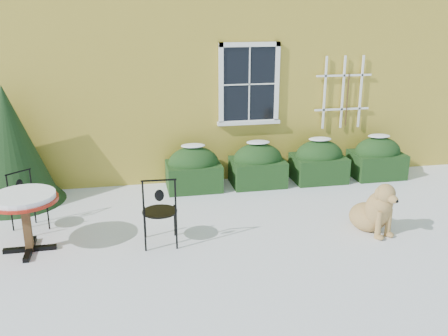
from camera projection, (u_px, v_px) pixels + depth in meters
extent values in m
plane|color=white|center=(237.00, 244.00, 7.58)|extent=(80.00, 80.00, 0.00)
cube|color=gold|center=(180.00, 24.00, 13.19)|extent=(12.00, 8.00, 6.00)
cube|color=black|center=(249.00, 84.00, 9.90)|extent=(1.05, 0.03, 1.45)
cube|color=white|center=(250.00, 44.00, 9.65)|extent=(1.23, 0.06, 0.09)
cube|color=white|center=(249.00, 122.00, 10.13)|extent=(1.23, 0.06, 0.09)
cube|color=white|center=(221.00, 85.00, 9.79)|extent=(0.09, 0.06, 1.63)
cube|color=white|center=(277.00, 83.00, 10.00)|extent=(0.09, 0.06, 1.63)
cube|color=white|center=(249.00, 84.00, 9.88)|extent=(0.02, 0.02, 1.45)
cube|color=white|center=(249.00, 84.00, 9.88)|extent=(1.05, 0.02, 0.02)
cube|color=white|center=(249.00, 122.00, 10.13)|extent=(1.29, 0.14, 0.07)
cube|color=white|center=(325.00, 93.00, 10.25)|extent=(0.04, 0.03, 1.50)
cube|color=white|center=(343.00, 92.00, 10.32)|extent=(0.04, 0.03, 1.50)
cube|color=white|center=(361.00, 92.00, 10.40)|extent=(0.04, 0.03, 1.50)
cube|color=white|center=(342.00, 109.00, 10.43)|extent=(1.20, 0.03, 0.04)
cube|color=white|center=(344.00, 75.00, 10.22)|extent=(1.20, 0.03, 0.04)
cylinder|color=#472D19|center=(347.00, 100.00, 10.37)|extent=(0.02, 0.02, 1.10)
cube|color=black|center=(194.00, 176.00, 9.82)|extent=(1.05, 0.80, 0.52)
ellipsoid|color=black|center=(193.00, 163.00, 9.74)|extent=(1.00, 0.72, 0.67)
ellipsoid|color=white|center=(193.00, 146.00, 9.63)|extent=(0.47, 0.32, 0.06)
cube|color=black|center=(258.00, 172.00, 10.06)|extent=(1.05, 0.80, 0.52)
ellipsoid|color=black|center=(258.00, 160.00, 9.98)|extent=(1.00, 0.72, 0.67)
ellipsoid|color=white|center=(258.00, 142.00, 9.87)|extent=(0.47, 0.32, 0.06)
cube|color=black|center=(318.00, 168.00, 10.30)|extent=(1.05, 0.80, 0.52)
ellipsoid|color=black|center=(319.00, 156.00, 10.22)|extent=(1.00, 0.72, 0.67)
ellipsoid|color=white|center=(320.00, 139.00, 10.11)|extent=(0.47, 0.32, 0.06)
cube|color=black|center=(376.00, 164.00, 10.55)|extent=(1.05, 0.80, 0.52)
ellipsoid|color=black|center=(377.00, 153.00, 10.47)|extent=(1.00, 0.72, 0.67)
ellipsoid|color=white|center=(379.00, 136.00, 10.36)|extent=(0.47, 0.32, 0.06)
cone|color=black|center=(13.00, 175.00, 9.08)|extent=(1.78, 1.78, 1.03)
cone|color=black|center=(9.00, 145.00, 8.91)|extent=(1.59, 1.59, 2.16)
cube|color=black|center=(30.00, 249.00, 7.35)|extent=(0.75, 0.09, 0.06)
cube|color=black|center=(30.00, 249.00, 7.35)|extent=(0.09, 0.75, 0.06)
cube|color=#53371C|center=(27.00, 226.00, 7.24)|extent=(0.11, 0.11, 0.81)
cylinder|color=#A01B0D|center=(24.00, 200.00, 7.12)|extent=(0.97, 0.97, 0.04)
cylinder|color=white|center=(23.00, 197.00, 7.10)|extent=(0.90, 0.90, 0.08)
cylinder|color=black|center=(175.00, 220.00, 7.79)|extent=(0.03, 0.03, 0.52)
cylinder|color=black|center=(145.00, 222.00, 7.72)|extent=(0.03, 0.03, 0.52)
cylinder|color=black|center=(177.00, 233.00, 7.36)|extent=(0.03, 0.03, 0.52)
cylinder|color=black|center=(145.00, 235.00, 7.29)|extent=(0.03, 0.03, 0.52)
cylinder|color=black|center=(160.00, 211.00, 7.46)|extent=(0.53, 0.53, 0.02)
cylinder|color=black|center=(175.00, 198.00, 7.19)|extent=(0.03, 0.03, 0.57)
cylinder|color=black|center=(143.00, 200.00, 7.12)|extent=(0.03, 0.03, 0.57)
cylinder|color=black|center=(159.00, 180.00, 7.07)|extent=(0.51, 0.05, 0.03)
ellipsoid|color=black|center=(159.00, 195.00, 7.14)|extent=(0.14, 0.04, 0.18)
cylinder|color=black|center=(25.00, 224.00, 7.73)|extent=(0.02, 0.02, 0.45)
cylinder|color=black|center=(48.00, 216.00, 8.02)|extent=(0.02, 0.02, 0.45)
cylinder|color=black|center=(12.00, 218.00, 7.97)|extent=(0.02, 0.02, 0.45)
cylinder|color=black|center=(35.00, 210.00, 8.26)|extent=(0.02, 0.02, 0.45)
cylinder|color=black|center=(28.00, 204.00, 7.93)|extent=(0.46, 0.46, 0.02)
cylinder|color=black|center=(8.00, 190.00, 7.82)|extent=(0.02, 0.02, 0.50)
cylinder|color=black|center=(31.00, 184.00, 8.12)|extent=(0.02, 0.02, 0.50)
cylinder|color=black|center=(18.00, 172.00, 7.89)|extent=(0.35, 0.30, 0.02)
ellipsoid|color=black|center=(19.00, 184.00, 7.95)|extent=(0.11, 0.10, 0.16)
ellipsoid|color=tan|center=(368.00, 217.00, 8.05)|extent=(0.71, 0.75, 0.46)
ellipsoid|color=tan|center=(378.00, 209.00, 7.81)|extent=(0.52, 0.49, 0.57)
sphere|color=tan|center=(381.00, 203.00, 7.72)|extent=(0.35, 0.35, 0.35)
cylinder|color=tan|center=(378.00, 225.00, 7.70)|extent=(0.09, 0.09, 0.45)
cylinder|color=tan|center=(388.00, 222.00, 7.79)|extent=(0.09, 0.09, 0.45)
ellipsoid|color=tan|center=(380.00, 237.00, 7.71)|extent=(0.12, 0.16, 0.07)
ellipsoid|color=tan|center=(390.00, 234.00, 7.80)|extent=(0.12, 0.16, 0.07)
cylinder|color=tan|center=(382.00, 200.00, 7.69)|extent=(0.27, 0.30, 0.25)
sphere|color=tan|center=(386.00, 193.00, 7.61)|extent=(0.30, 0.30, 0.30)
ellipsoid|color=tan|center=(392.00, 199.00, 7.51)|extent=(0.20, 0.26, 0.13)
sphere|color=black|center=(397.00, 201.00, 7.42)|extent=(0.05, 0.05, 0.05)
ellipsoid|color=tan|center=(377.00, 194.00, 7.59)|extent=(0.10, 0.12, 0.19)
ellipsoid|color=tan|center=(390.00, 191.00, 7.70)|extent=(0.10, 0.12, 0.19)
cylinder|color=tan|center=(366.00, 218.00, 8.36)|extent=(0.32, 0.31, 0.08)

